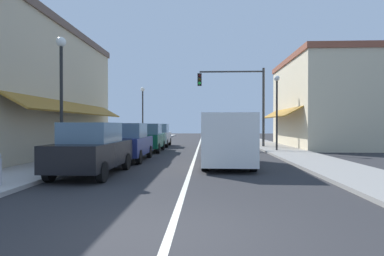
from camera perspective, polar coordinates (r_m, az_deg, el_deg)
ground_plane at (r=22.83m, az=1.05°, el=-3.68°), size 80.00×80.00×0.00m
sidewalk_left at (r=23.61m, az=-12.44°, el=-3.41°), size 2.60×56.00×0.12m
sidewalk_right at (r=23.35m, az=14.70°, el=-3.46°), size 2.60×56.00×0.12m
lane_center_stripe at (r=22.83m, az=1.05°, el=-3.68°), size 0.14×52.00×0.01m
storefront_left_block at (r=19.41m, az=-27.40°, el=6.02°), size 5.82×14.20×7.11m
storefront_right_block at (r=26.26m, az=21.59°, el=4.24°), size 6.00×10.20×6.78m
parked_car_nearest_left at (r=11.25m, az=-17.40°, el=-3.62°), size 1.82×4.12×1.77m
parked_car_second_left at (r=15.40m, az=-11.38°, el=-2.48°), size 1.82×4.12×1.77m
parked_car_third_left at (r=20.35m, az=-7.86°, el=-1.73°), size 1.87×4.14×1.77m
parked_car_far_left at (r=25.17m, az=-6.06°, el=-1.29°), size 1.87×4.14×1.77m
van_in_lane at (r=13.33m, az=6.29°, el=-1.79°), size 2.11×5.23×2.12m
traffic_signal_mast_arm at (r=23.83m, az=8.71°, el=6.09°), size 4.93×0.50×5.87m
street_lamp_left_near at (r=13.13m, az=-22.30°, el=7.78°), size 0.36×0.36×5.01m
street_lamp_right_mid at (r=20.66m, az=14.91°, el=4.79°), size 0.36×0.36×4.78m
street_lamp_left_far at (r=28.47m, az=-8.80°, el=3.90°), size 0.36×0.36×5.01m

